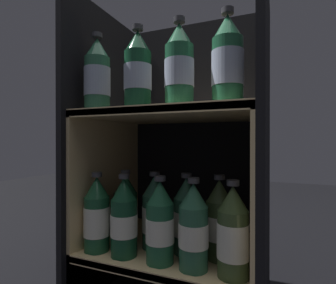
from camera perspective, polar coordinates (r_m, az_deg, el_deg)
fridge_back_wall at (r=1.07m, az=5.70°, el=-1.25°), size 0.58×0.02×1.00m
fridge_side_left at (r=1.00m, az=-13.50°, el=-1.37°), size 0.02×0.45×1.00m
fridge_side_right at (r=0.81m, az=20.26°, el=-1.78°), size 0.02×0.45×1.00m
shelf_lower at (r=0.94m, az=1.31°, el=-23.52°), size 0.54×0.41×0.19m
shelf_upper at (r=0.87m, az=1.42°, el=-6.25°), size 0.54×0.41×0.62m
bottle_upper_front_0 at (r=0.87m, az=-15.16°, el=13.48°), size 0.08×0.08×0.24m
bottle_upper_front_1 at (r=0.79m, az=-6.61°, el=14.85°), size 0.08×0.08×0.24m
bottle_upper_front_2 at (r=0.74m, az=2.46°, el=15.88°), size 0.08×0.08×0.24m
bottle_upper_front_3 at (r=0.71m, az=12.83°, el=16.54°), size 0.08×0.08×0.24m
bottle_lower_front_0 at (r=0.88m, az=-15.23°, el=-15.26°), size 0.08×0.08×0.24m
bottle_lower_front_1 at (r=0.82m, az=-9.55°, el=-16.21°), size 0.08×0.08×0.24m
bottle_lower_front_2 at (r=0.77m, az=-1.77°, el=-17.40°), size 0.08×0.08×0.24m
bottle_lower_front_3 at (r=0.74m, az=5.56°, el=-18.18°), size 0.08×0.08×0.24m
bottle_lower_front_4 at (r=0.72m, az=13.95°, el=-18.88°), size 0.08×0.08×0.24m
bottle_lower_back_0 at (r=0.92m, az=-9.23°, el=-14.48°), size 0.08×0.08×0.24m
bottle_lower_back_1 at (r=0.87m, az=-2.95°, el=-15.34°), size 0.08×0.08×0.24m
bottle_lower_back_2 at (r=0.83m, az=4.04°, el=-16.06°), size 0.08×0.08×0.24m
bottle_lower_back_3 at (r=0.81m, az=11.13°, el=-16.56°), size 0.08×0.08×0.24m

